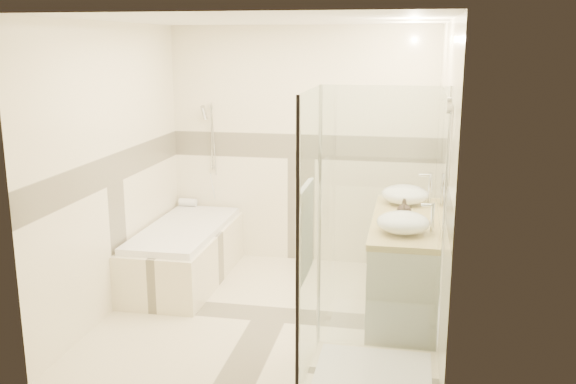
% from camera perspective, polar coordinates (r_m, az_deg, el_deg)
% --- Properties ---
extents(room, '(2.82, 3.02, 2.52)m').
position_cam_1_polar(room, '(5.34, -0.96, 1.62)').
color(room, beige).
rests_on(room, ground).
extents(bathtub, '(0.75, 1.70, 0.56)m').
position_cam_1_polar(bathtub, '(6.48, -9.17, -5.18)').
color(bathtub, beige).
rests_on(bathtub, ground).
extents(vanity, '(0.58, 1.62, 0.85)m').
position_cam_1_polar(vanity, '(5.73, 10.27, -6.42)').
color(vanity, white).
rests_on(vanity, ground).
extents(shower_enclosure, '(0.96, 0.93, 2.04)m').
position_cam_1_polar(shower_enclosure, '(4.53, 6.26, -10.63)').
color(shower_enclosure, beige).
rests_on(shower_enclosure, ground).
extents(vessel_sink_near, '(0.44, 0.44, 0.18)m').
position_cam_1_polar(vessel_sink_near, '(6.10, 10.37, -0.22)').
color(vessel_sink_near, white).
rests_on(vessel_sink_near, vanity).
extents(vessel_sink_far, '(0.42, 0.42, 0.17)m').
position_cam_1_polar(vessel_sink_far, '(5.17, 10.19, -2.69)').
color(vessel_sink_far, white).
rests_on(vessel_sink_far, vanity).
extents(faucet_near, '(0.12, 0.03, 0.30)m').
position_cam_1_polar(faucet_near, '(6.08, 12.42, 0.48)').
color(faucet_near, silver).
rests_on(faucet_near, vanity).
extents(faucet_far, '(0.10, 0.03, 0.25)m').
position_cam_1_polar(faucet_far, '(5.16, 12.63, -2.11)').
color(faucet_far, silver).
rests_on(faucet_far, vanity).
extents(amenity_bottle_a, '(0.08, 0.08, 0.15)m').
position_cam_1_polar(amenity_bottle_a, '(5.50, 10.26, -1.82)').
color(amenity_bottle_a, black).
rests_on(amenity_bottle_a, vanity).
extents(amenity_bottle_b, '(0.13, 0.13, 0.17)m').
position_cam_1_polar(amenity_bottle_b, '(5.61, 10.28, -1.43)').
color(amenity_bottle_b, black).
rests_on(amenity_bottle_b, vanity).
extents(folded_towels, '(0.19, 0.29, 0.09)m').
position_cam_1_polar(folded_towels, '(6.24, 10.37, -0.31)').
color(folded_towels, white).
rests_on(folded_towels, vanity).
extents(rolled_towel, '(0.19, 0.09, 0.09)m').
position_cam_1_polar(rolled_towel, '(7.16, -8.88, -0.91)').
color(rolled_towel, white).
rests_on(rolled_towel, bathtub).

